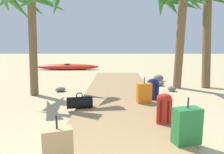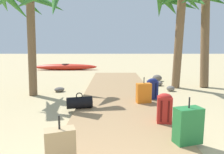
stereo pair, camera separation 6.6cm
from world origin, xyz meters
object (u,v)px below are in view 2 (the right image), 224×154
(palm_tree_near_left, at_px, (30,6))
(kayak, at_px, (67,67))
(backpack_red, at_px, (165,108))
(duffel_bag_black, at_px, (80,102))
(suitcase_green, at_px, (189,126))
(palm_tree_near_right, at_px, (208,8))
(suitcase_tan, at_px, (61,150))
(backpack_navy, at_px, (153,88))
(suitcase_orange, at_px, (145,93))
(palm_tree_far_right, at_px, (180,11))

(palm_tree_near_left, distance_m, kayak, 7.09)
(backpack_red, height_order, duffel_bag_black, backpack_red)
(palm_tree_near_left, bearing_deg, kayak, 93.57)
(suitcase_green, distance_m, palm_tree_near_right, 6.04)
(backpack_red, bearing_deg, suitcase_tan, -135.95)
(backpack_red, bearing_deg, backpack_navy, 86.49)
(suitcase_green, xyz_separation_m, kayak, (-4.16, 10.11, -0.18))
(suitcase_green, xyz_separation_m, duffel_bag_black, (-1.99, 1.81, -0.15))
(duffel_bag_black, xyz_separation_m, palm_tree_near_left, (-1.76, 1.72, 2.56))
(backpack_navy, height_order, kayak, backpack_navy)
(suitcase_tan, distance_m, duffel_bag_black, 2.58)
(backpack_navy, bearing_deg, suitcase_green, -89.03)
(backpack_navy, distance_m, suitcase_orange, 0.49)
(palm_tree_near_right, bearing_deg, suitcase_green, -115.43)
(suitcase_tan, relative_size, palm_tree_far_right, 0.20)
(kayak, bearing_deg, suitcase_orange, -63.99)
(suitcase_orange, xyz_separation_m, kayak, (-3.81, 7.81, -0.15))
(kayak, bearing_deg, suitcase_tan, -77.88)
(duffel_bag_black, bearing_deg, palm_tree_near_left, 135.59)
(backpack_red, distance_m, duffel_bag_black, 2.08)
(suitcase_orange, bearing_deg, palm_tree_near_right, 44.22)
(suitcase_green, xyz_separation_m, backpack_navy, (-0.05, 2.68, 0.02))
(suitcase_orange, distance_m, duffel_bag_black, 1.72)
(backpack_red, xyz_separation_m, kayak, (-4.00, 9.26, -0.21))
(palm_tree_near_right, bearing_deg, kayak, 141.40)
(suitcase_tan, relative_size, backpack_red, 1.20)
(backpack_navy, bearing_deg, suitcase_tan, -117.36)
(backpack_red, height_order, kayak, backpack_red)
(palm_tree_far_right, relative_size, palm_tree_near_left, 1.03)
(suitcase_tan, height_order, palm_tree_far_right, palm_tree_far_right)
(suitcase_tan, xyz_separation_m, suitcase_green, (1.83, 0.76, 0.01))
(suitcase_orange, height_order, palm_tree_far_right, palm_tree_far_right)
(palm_tree_near_left, xyz_separation_m, kayak, (-0.41, 6.58, -2.59))
(palm_tree_far_right, distance_m, palm_tree_near_left, 5.02)
(palm_tree_near_left, height_order, palm_tree_near_right, palm_tree_near_right)
(palm_tree_near_left, relative_size, palm_tree_near_right, 0.91)
(kayak, bearing_deg, backpack_red, -66.61)
(backpack_red, distance_m, palm_tree_near_right, 5.42)
(palm_tree_far_right, bearing_deg, suitcase_tan, -119.77)
(suitcase_tan, distance_m, suitcase_green, 1.98)
(suitcase_tan, height_order, kayak, suitcase_tan)
(backpack_navy, xyz_separation_m, kayak, (-4.12, 7.43, -0.20))
(suitcase_tan, xyz_separation_m, kayak, (-2.34, 10.87, -0.17))
(backpack_navy, bearing_deg, palm_tree_far_right, 55.96)
(suitcase_tan, relative_size, suitcase_green, 0.96)
(backpack_red, distance_m, palm_tree_near_left, 5.08)
(kayak, bearing_deg, palm_tree_far_right, -46.46)
(kayak, bearing_deg, duffel_bag_black, -75.37)
(backpack_red, distance_m, suitcase_green, 0.87)
(suitcase_green, bearing_deg, duffel_bag_black, 137.79)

